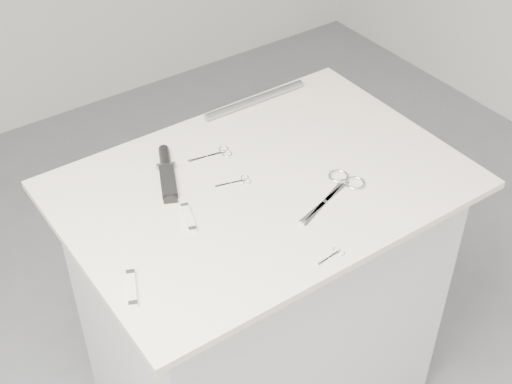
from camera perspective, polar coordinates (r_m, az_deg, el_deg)
plinth at (r=2.12m, az=0.50°, el=-9.14°), size 0.90×0.60×0.90m
display_board at (r=1.80m, az=0.58°, el=0.58°), size 1.00×0.70×0.02m
large_shears at (r=1.78m, az=6.66°, el=0.37°), size 0.23×0.13×0.01m
embroidery_scissors_a at (r=1.89m, az=-3.12°, el=3.08°), size 0.12×0.05×0.00m
embroidery_scissors_b at (r=1.79m, az=-1.44°, el=0.84°), size 0.09×0.05×0.00m
tiny_scissors at (r=1.60m, az=6.19°, el=-5.03°), size 0.07×0.03×0.00m
sheathed_knife at (r=1.83m, az=-7.17°, el=1.72°), size 0.11×0.20×0.03m
pocket_knife_a at (r=1.54m, az=-9.91°, el=-7.58°), size 0.06×0.10×0.01m
pocket_knife_b at (r=1.69m, az=-5.42°, el=-2.04°), size 0.05×0.10×0.01m
metal_rail at (r=2.08m, az=-0.09°, el=7.37°), size 0.33×0.03×0.02m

